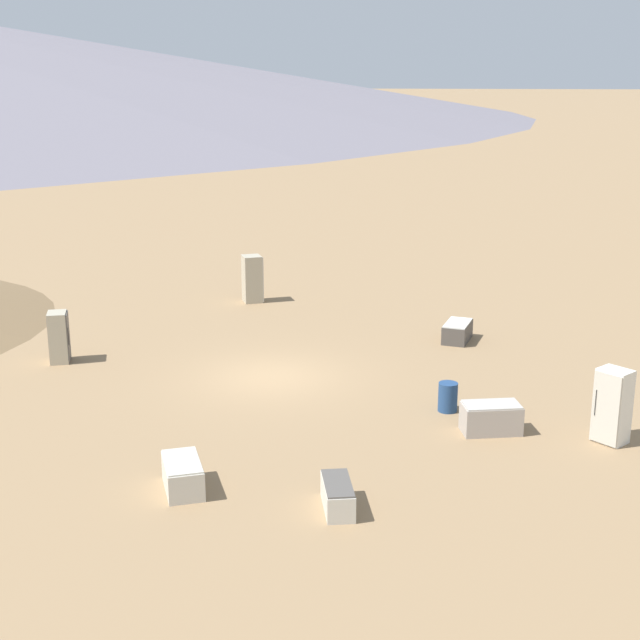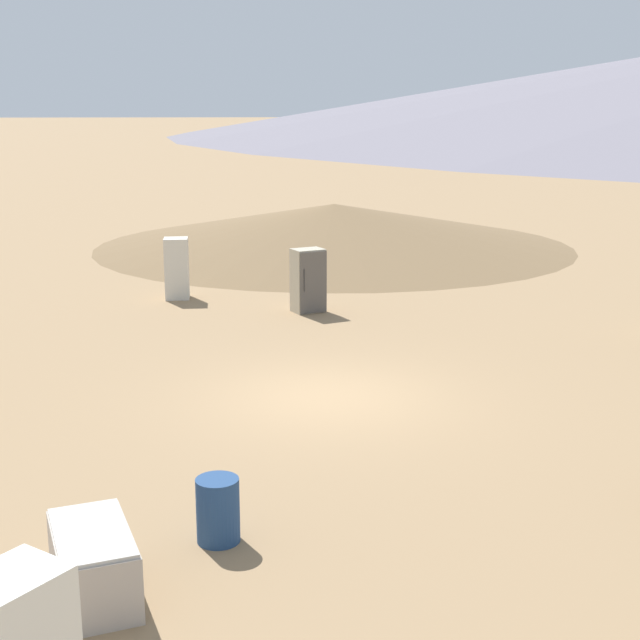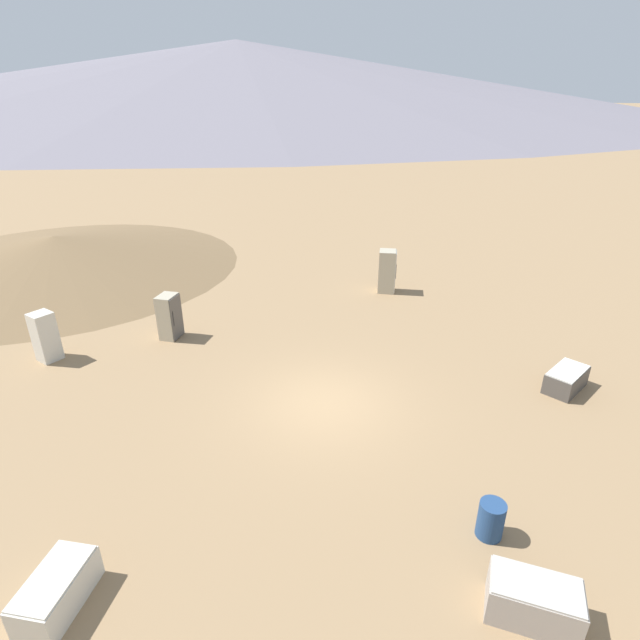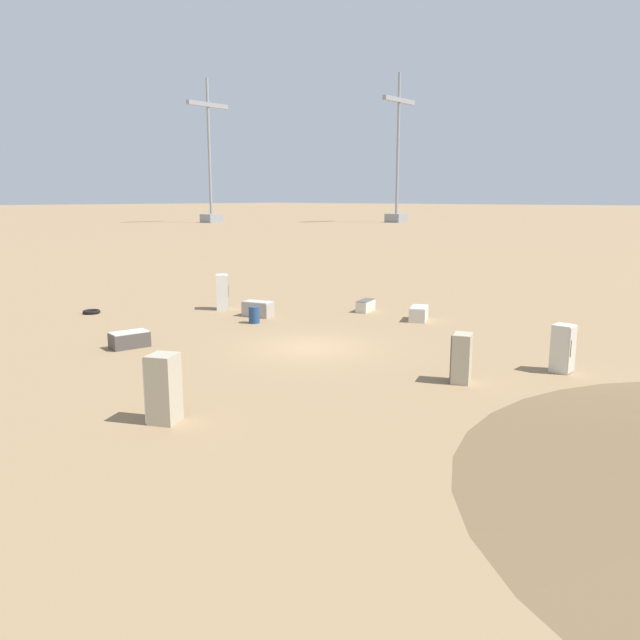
{
  "view_description": "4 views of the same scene",
  "coord_description": "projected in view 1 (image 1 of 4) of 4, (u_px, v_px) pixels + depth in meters",
  "views": [
    {
      "loc": [
        25.06,
        5.57,
        8.95
      ],
      "look_at": [
        -0.71,
        1.39,
        1.67
      ],
      "focal_mm": 50.0,
      "sensor_mm": 36.0,
      "label": 1
    },
    {
      "loc": [
        1.88,
        15.36,
        5.14
      ],
      "look_at": [
        0.01,
        -0.87,
        1.24
      ],
      "focal_mm": 50.0,
      "sensor_mm": 36.0,
      "label": 2
    },
    {
      "loc": [
        9.98,
        6.74,
        8.16
      ],
      "look_at": [
        -1.13,
        -0.92,
        1.99
      ],
      "focal_mm": 28.0,
      "sensor_mm": 36.0,
      "label": 3
    },
    {
      "loc": [
        -18.39,
        -16.38,
        5.98
      ],
      "look_at": [
        -0.78,
        -1.22,
        1.41
      ],
      "focal_mm": 35.0,
      "sensor_mm": 36.0,
      "label": 4
    }
  ],
  "objects": [
    {
      "name": "ground_plane",
      "position": [
        271.0,
        377.0,
        27.09
      ],
      "size": [
        1000.0,
        1000.0,
        0.0
      ],
      "primitive_type": "plane",
      "color": "#937551"
    },
    {
      "name": "discarded_fridge_0",
      "position": [
        457.0,
        331.0,
        30.7
      ],
      "size": [
        1.62,
        1.07,
        0.65
      ],
      "rotation": [
        0.0,
        0.0,
        1.38
      ],
      "color": "#4C4742",
      "rests_on": "ground_plane"
    },
    {
      "name": "discarded_fridge_2",
      "position": [
        253.0,
        279.0,
        35.78
      ],
      "size": [
        1.01,
        1.0,
        1.89
      ],
      "rotation": [
        0.0,
        0.0,
        0.46
      ],
      "color": "#B2A88E",
      "rests_on": "ground_plane"
    },
    {
      "name": "discarded_fridge_3",
      "position": [
        183.0,
        475.0,
        19.7
      ],
      "size": [
        1.67,
        1.33,
        0.7
      ],
      "rotation": [
        0.0,
        0.0,
        2.0
      ],
      "color": "beige",
      "rests_on": "ground_plane"
    },
    {
      "name": "discarded_fridge_4",
      "position": [
        59.0,
        337.0,
        28.33
      ],
      "size": [
        0.93,
        0.84,
        1.64
      ],
      "rotation": [
        0.0,
        0.0,
        0.36
      ],
      "color": "#B2A88E",
      "rests_on": "ground_plane"
    },
    {
      "name": "discarded_fridge_5",
      "position": [
        491.0,
        418.0,
        22.85
      ],
      "size": [
        1.16,
        1.64,
        0.78
      ],
      "rotation": [
        0.0,
        0.0,
        3.41
      ],
      "color": "#A89E93",
      "rests_on": "ground_plane"
    },
    {
      "name": "discarded_fridge_6",
      "position": [
        338.0,
        496.0,
        18.84
      ],
      "size": [
        1.52,
        0.94,
        0.61
      ],
      "rotation": [
        0.0,
        0.0,
        1.83
      ],
      "color": "beige",
      "rests_on": "ground_plane"
    },
    {
      "name": "discarded_fridge_7",
      "position": [
        612.0,
        406.0,
        22.1
      ],
      "size": [
        0.98,
        0.99,
        1.91
      ],
      "rotation": [
        0.0,
        0.0,
        4.01
      ],
      "color": "silver",
      "rests_on": "ground_plane"
    },
    {
      "name": "rusty_barrel",
      "position": [
        448.0,
        397.0,
        24.28
      ],
      "size": [
        0.53,
        0.53,
        0.81
      ],
      "color": "navy",
      "rests_on": "ground_plane"
    }
  ]
}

